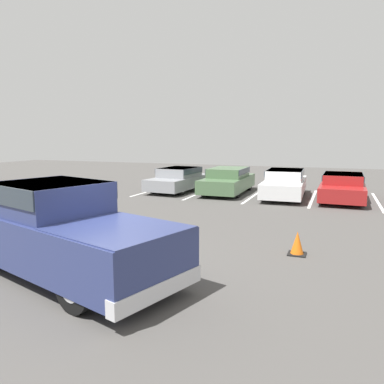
{
  "coord_description": "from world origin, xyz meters",
  "views": [
    {
      "loc": [
        4.86,
        -6.38,
        2.78
      ],
      "look_at": [
        0.48,
        4.92,
        1.0
      ],
      "focal_mm": 35.0,
      "sensor_mm": 36.0,
      "label": 1
    }
  ],
  "objects_px": {
    "parked_sedan_b": "(228,180)",
    "traffic_cone": "(297,244)",
    "wheel_stop_curb": "(274,186)",
    "pickup_truck": "(61,230)",
    "parked_sedan_d": "(343,186)",
    "parked_sedan_c": "(285,183)",
    "parked_sedan_a": "(179,178)"
  },
  "relations": [
    {
      "from": "parked_sedan_b",
      "to": "wheel_stop_curb",
      "type": "xyz_separation_m",
      "value": [
        1.85,
        2.99,
        -0.6
      ]
    },
    {
      "from": "parked_sedan_c",
      "to": "traffic_cone",
      "type": "xyz_separation_m",
      "value": [
        1.44,
        -8.78,
        -0.42
      ]
    },
    {
      "from": "pickup_truck",
      "to": "traffic_cone",
      "type": "height_order",
      "value": "pickup_truck"
    },
    {
      "from": "pickup_truck",
      "to": "parked_sedan_c",
      "type": "relative_size",
      "value": 1.24
    },
    {
      "from": "parked_sedan_d",
      "to": "parked_sedan_b",
      "type": "bearing_deg",
      "value": -90.82
    },
    {
      "from": "pickup_truck",
      "to": "traffic_cone",
      "type": "bearing_deg",
      "value": 52.28
    },
    {
      "from": "parked_sedan_a",
      "to": "traffic_cone",
      "type": "bearing_deg",
      "value": 41.62
    },
    {
      "from": "parked_sedan_b",
      "to": "traffic_cone",
      "type": "xyz_separation_m",
      "value": [
        4.27,
        -9.06,
        -0.41
      ]
    },
    {
      "from": "pickup_truck",
      "to": "parked_sedan_d",
      "type": "relative_size",
      "value": 1.26
    },
    {
      "from": "parked_sedan_b",
      "to": "parked_sedan_d",
      "type": "bearing_deg",
      "value": 87.39
    },
    {
      "from": "pickup_truck",
      "to": "parked_sedan_d",
      "type": "distance_m",
      "value": 13.11
    },
    {
      "from": "traffic_cone",
      "to": "parked_sedan_d",
      "type": "bearing_deg",
      "value": 83.11
    },
    {
      "from": "parked_sedan_c",
      "to": "traffic_cone",
      "type": "bearing_deg",
      "value": 7.36
    },
    {
      "from": "parked_sedan_d",
      "to": "parked_sedan_a",
      "type": "bearing_deg",
      "value": -88.91
    },
    {
      "from": "parked_sedan_b",
      "to": "parked_sedan_d",
      "type": "height_order",
      "value": "parked_sedan_b"
    },
    {
      "from": "pickup_truck",
      "to": "parked_sedan_c",
      "type": "distance_m",
      "value": 12.2
    },
    {
      "from": "traffic_cone",
      "to": "wheel_stop_curb",
      "type": "relative_size",
      "value": 0.33
    },
    {
      "from": "pickup_truck",
      "to": "parked_sedan_d",
      "type": "bearing_deg",
      "value": 82.59
    },
    {
      "from": "parked_sedan_a",
      "to": "wheel_stop_curb",
      "type": "height_order",
      "value": "parked_sedan_a"
    },
    {
      "from": "parked_sedan_a",
      "to": "parked_sedan_c",
      "type": "distance_m",
      "value": 5.43
    },
    {
      "from": "parked_sedan_c",
      "to": "parked_sedan_a",
      "type": "bearing_deg",
      "value": -93.22
    },
    {
      "from": "traffic_cone",
      "to": "wheel_stop_curb",
      "type": "bearing_deg",
      "value": 101.36
    },
    {
      "from": "parked_sedan_a",
      "to": "parked_sedan_b",
      "type": "relative_size",
      "value": 0.98
    },
    {
      "from": "parked_sedan_b",
      "to": "traffic_cone",
      "type": "distance_m",
      "value": 10.03
    },
    {
      "from": "parked_sedan_a",
      "to": "parked_sedan_d",
      "type": "distance_m",
      "value": 7.94
    },
    {
      "from": "parked_sedan_a",
      "to": "parked_sedan_d",
      "type": "height_order",
      "value": "parked_sedan_a"
    },
    {
      "from": "pickup_truck",
      "to": "parked_sedan_b",
      "type": "distance_m",
      "value": 12.14
    },
    {
      "from": "parked_sedan_a",
      "to": "wheel_stop_curb",
      "type": "bearing_deg",
      "value": 129.32
    },
    {
      "from": "parked_sedan_b",
      "to": "parked_sedan_c",
      "type": "relative_size",
      "value": 0.95
    },
    {
      "from": "pickup_truck",
      "to": "parked_sedan_c",
      "type": "height_order",
      "value": "pickup_truck"
    },
    {
      "from": "pickup_truck",
      "to": "traffic_cone",
      "type": "distance_m",
      "value": 5.36
    },
    {
      "from": "pickup_truck",
      "to": "wheel_stop_curb",
      "type": "relative_size",
      "value": 3.41
    }
  ]
}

